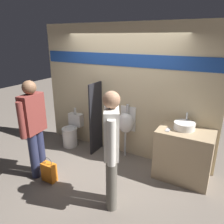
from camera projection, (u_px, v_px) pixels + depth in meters
name	position (u px, v px, depth m)	size (l,w,h in m)	color
ground_plane	(108.00, 163.00, 4.44)	(16.00, 16.00, 0.00)	#70665B
display_wall	(122.00, 92.00, 4.48)	(3.83, 0.07, 2.70)	beige
sink_counter	(183.00, 155.00, 3.86)	(0.94, 0.61, 0.92)	tan
sink_basin	(184.00, 126.00, 3.76)	(0.36, 0.36, 0.26)	white
cell_phone	(168.00, 130.00, 3.74)	(0.07, 0.14, 0.01)	#B7B7BC
divider_near_counter	(96.00, 118.00, 4.69)	(0.03, 0.46, 1.54)	black
urinal_near_counter	(126.00, 123.00, 4.49)	(0.35, 0.25, 1.14)	silver
toilet	(71.00, 132.00, 5.10)	(0.36, 0.52, 0.87)	white
person_in_vest	(111.00, 147.00, 3.04)	(0.39, 0.56, 1.78)	#666056
person_with_lanyard	(34.00, 126.00, 3.78)	(0.24, 0.61, 1.77)	#282D4C
shopping_bag	(49.00, 172.00, 3.85)	(0.26, 0.14, 0.46)	orange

